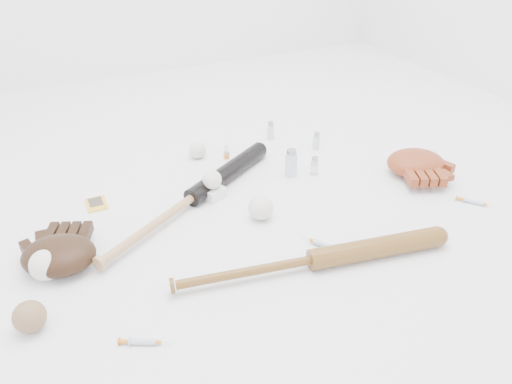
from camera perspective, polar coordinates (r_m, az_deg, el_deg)
name	(u,v)px	position (r m, az deg, el deg)	size (l,w,h in m)	color
bat_dark	(193,197)	(1.61, -7.25, -0.59)	(0.84, 0.06, 0.06)	black
bat_wood	(313,260)	(1.36, 6.51, -7.69)	(0.81, 0.06, 0.06)	brown
glove_dark	(59,255)	(1.44, -21.62, -6.68)	(0.23, 0.23, 0.08)	black
glove_tan	(416,163)	(1.86, 17.81, 3.20)	(0.24, 0.24, 0.09)	maroon
trading_card	(96,204)	(1.70, -17.78, -1.31)	(0.06, 0.09, 0.00)	gold
pedestal	(213,193)	(1.65, -4.97, -0.07)	(0.07, 0.07, 0.04)	white
baseball_on_pedestal	(212,180)	(1.63, -5.05, 1.43)	(0.06, 0.06, 0.06)	silver
baseball_left	(45,265)	(1.42, -22.94, -7.70)	(0.08, 0.08, 0.08)	silver
baseball_upper	(197,150)	(1.90, -6.70, 4.80)	(0.07, 0.07, 0.07)	silver
baseball_mid	(261,208)	(1.53, 0.56, -1.81)	(0.08, 0.08, 0.08)	silver
baseball_aged	(29,317)	(1.29, -24.47, -12.83)	(0.08, 0.08, 0.08)	brown
syringe_0	(143,342)	(1.20, -12.79, -16.35)	(0.13, 0.02, 0.02)	#ADBCC6
syringe_1	(325,245)	(1.44, 7.89, -6.04)	(0.16, 0.03, 0.02)	#ADBCC6
syringe_2	(226,150)	(1.94, -3.41, 4.77)	(0.14, 0.02, 0.02)	#ADBCC6
syringe_3	(474,202)	(1.77, 23.62, -1.01)	(0.13, 0.02, 0.02)	#ADBCC6
vial_0	(271,131)	(2.04, 1.69, 7.04)	(0.03, 0.03, 0.08)	silver
vial_1	(316,141)	(1.97, 6.90, 5.84)	(0.03, 0.03, 0.07)	silver
vial_2	(314,166)	(1.79, 6.69, 3.01)	(0.03, 0.03, 0.07)	silver
vial_3	(291,163)	(1.77, 4.04, 3.36)	(0.04, 0.04, 0.10)	silver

